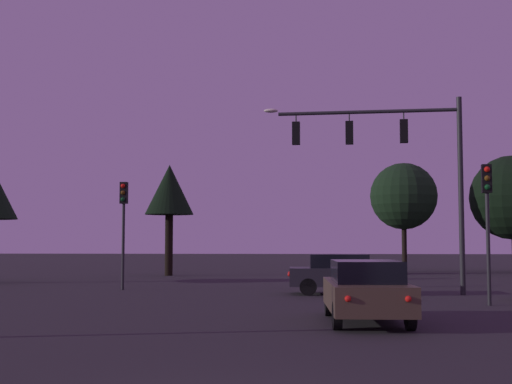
% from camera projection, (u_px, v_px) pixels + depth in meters
% --- Properties ---
extents(ground_plane, '(168.00, 168.00, 0.00)m').
position_uv_depth(ground_plane, '(281.00, 285.00, 31.82)').
color(ground_plane, '#262326').
rests_on(ground_plane, ground).
extents(traffic_signal_mast_arm, '(7.57, 0.78, 7.48)m').
position_uv_depth(traffic_signal_mast_arm, '(396.00, 154.00, 26.55)').
color(traffic_signal_mast_arm, '#232326').
rests_on(traffic_signal_mast_arm, ground).
extents(traffic_light_corner_left, '(0.32, 0.36, 4.42)m').
position_uv_depth(traffic_light_corner_left, '(487.00, 205.00, 21.81)').
color(traffic_light_corner_left, '#232326').
rests_on(traffic_light_corner_left, ground).
extents(traffic_light_corner_right, '(0.31, 0.36, 4.47)m').
position_uv_depth(traffic_light_corner_right, '(123.00, 213.00, 28.77)').
color(traffic_light_corner_right, '#232326').
rests_on(traffic_light_corner_right, ground).
extents(car_nearside_lane, '(1.97, 4.65, 1.52)m').
position_uv_depth(car_nearside_lane, '(366.00, 290.00, 17.04)').
color(car_nearside_lane, '#473828').
rests_on(car_nearside_lane, ground).
extents(car_crossing_right, '(4.13, 1.91, 1.52)m').
position_uv_depth(car_crossing_right, '(342.00, 273.00, 26.32)').
color(car_crossing_right, '#232328').
rests_on(car_crossing_right, ground).
extents(tree_center_horizon, '(4.47, 4.47, 7.28)m').
position_uv_depth(tree_center_horizon, '(404.00, 196.00, 46.46)').
color(tree_center_horizon, black).
rests_on(tree_center_horizon, ground).
extents(tree_right_cluster, '(2.88, 2.88, 6.57)m').
position_uv_depth(tree_right_cluster, '(169.00, 191.00, 41.17)').
color(tree_right_cluster, black).
rests_on(tree_right_cluster, ground).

